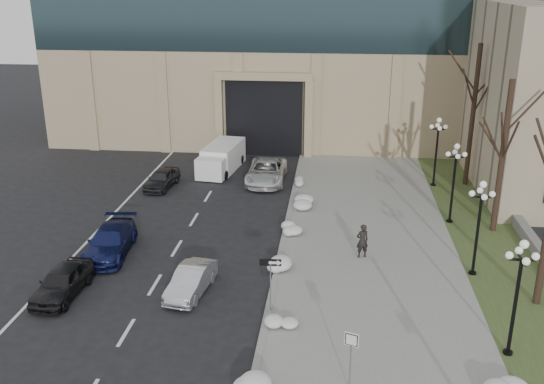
{
  "coord_description": "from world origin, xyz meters",
  "views": [
    {
      "loc": [
        1.54,
        -14.2,
        13.48
      ],
      "look_at": [
        -1.42,
        13.54,
        3.5
      ],
      "focal_mm": 40.0,
      "sensor_mm": 36.0,
      "label": 1
    }
  ],
  "objects": [
    {
      "name": "pedestrian",
      "position": [
        3.1,
        13.76,
        1.0
      ],
      "size": [
        0.75,
        0.62,
        1.77
      ],
      "primitive_type": "imported",
      "rotation": [
        0.0,
        0.0,
        3.5
      ],
      "color": "black",
      "rests_on": "sidewalk"
    },
    {
      "name": "tree_far",
      "position": [
        10.5,
        26.0,
        6.15
      ],
      "size": [
        3.2,
        3.2,
        9.5
      ],
      "color": "black",
      "rests_on": "ground"
    },
    {
      "name": "sidewalk",
      "position": [
        3.5,
        14.0,
        0.06
      ],
      "size": [
        9.0,
        40.0,
        0.12
      ],
      "primitive_type": "cube",
      "color": "gray",
      "rests_on": "ground"
    },
    {
      "name": "curb",
      "position": [
        -1.0,
        14.0,
        0.07
      ],
      "size": [
        0.3,
        40.0,
        0.14
      ],
      "primitive_type": "cube",
      "color": "gray",
      "rests_on": "ground"
    },
    {
      "name": "tree_mid",
      "position": [
        10.5,
        18.0,
        5.5
      ],
      "size": [
        3.2,
        3.2,
        8.5
      ],
      "color": "black",
      "rests_on": "ground"
    },
    {
      "name": "car_b",
      "position": [
        -4.63,
        9.45,
        0.61
      ],
      "size": [
        1.81,
        3.86,
        1.23
      ],
      "primitive_type": "imported",
      "rotation": [
        0.0,
        0.0,
        -0.14
      ],
      "color": "#B3B5BB",
      "rests_on": "ground"
    },
    {
      "name": "snow_clump_e",
      "position": [
        -0.75,
        16.27,
        0.3
      ],
      "size": [
        1.1,
        1.6,
        0.36
      ],
      "primitive_type": "ellipsoid",
      "color": "white",
      "rests_on": "sidewalk"
    },
    {
      "name": "snow_clump_f",
      "position": [
        -0.43,
        20.47,
        0.3
      ],
      "size": [
        1.1,
        1.6,
        0.36
      ],
      "primitive_type": "ellipsoid",
      "color": "white",
      "rests_on": "sidewalk"
    },
    {
      "name": "keep_sign",
      "position": [
        2.34,
        3.27,
        1.71
      ],
      "size": [
        0.48,
        0.21,
        2.32
      ],
      "rotation": [
        0.0,
        0.0,
        -0.34
      ],
      "color": "slate",
      "rests_on": "ground"
    },
    {
      "name": "snow_clump_g",
      "position": [
        -0.72,
        24.7,
        0.3
      ],
      "size": [
        1.1,
        1.6,
        0.36
      ],
      "primitive_type": "ellipsoid",
      "color": "white",
      "rests_on": "sidewalk"
    },
    {
      "name": "lamppost_a",
      "position": [
        8.3,
        6.0,
        3.07
      ],
      "size": [
        1.18,
        1.18,
        4.76
      ],
      "color": "black",
      "rests_on": "ground"
    },
    {
      "name": "lamppost_b",
      "position": [
        8.3,
        12.5,
        3.07
      ],
      "size": [
        1.18,
        1.18,
        4.76
      ],
      "color": "black",
      "rests_on": "ground"
    },
    {
      "name": "one_way_sign",
      "position": [
        -0.74,
        8.1,
        2.08
      ],
      "size": [
        0.94,
        0.26,
        2.52
      ],
      "rotation": [
        0.0,
        0.0,
        0.05
      ],
      "color": "slate",
      "rests_on": "ground"
    },
    {
      "name": "stone_wall",
      "position": [
        12.0,
        16.0,
        0.35
      ],
      "size": [
        0.5,
        30.0,
        0.7
      ],
      "primitive_type": "cube",
      "color": "gray",
      "rests_on": "ground"
    },
    {
      "name": "lamppost_c",
      "position": [
        8.3,
        19.0,
        3.07
      ],
      "size": [
        1.18,
        1.18,
        4.76
      ],
      "color": "black",
      "rests_on": "ground"
    },
    {
      "name": "car_e",
      "position": [
        -9.92,
        23.35,
        0.64
      ],
      "size": [
        1.93,
        3.91,
        1.28
      ],
      "primitive_type": "imported",
      "rotation": [
        0.0,
        0.0,
        -0.11
      ],
      "color": "#2C2D31",
      "rests_on": "ground"
    },
    {
      "name": "snow_clump_c",
      "position": [
        -0.33,
        6.84,
        0.3
      ],
      "size": [
        1.1,
        1.6,
        0.36
      ],
      "primitive_type": "ellipsoid",
      "color": "white",
      "rests_on": "sidewalk"
    },
    {
      "name": "car_c",
      "position": [
        -9.67,
        12.97,
        0.71
      ],
      "size": [
        2.37,
        5.02,
        1.42
      ],
      "primitive_type": "imported",
      "rotation": [
        0.0,
        0.0,
        0.08
      ],
      "color": "navy",
      "rests_on": "ground"
    },
    {
      "name": "lamppost_d",
      "position": [
        8.3,
        25.5,
        3.07
      ],
      "size": [
        1.18,
        1.18,
        4.76
      ],
      "color": "black",
      "rests_on": "ground"
    },
    {
      "name": "grass_strip",
      "position": [
        10.0,
        14.0,
        0.05
      ],
      "size": [
        4.0,
        40.0,
        0.1
      ],
      "primitive_type": "cube",
      "color": "#3A4A25",
      "rests_on": "ground"
    },
    {
      "name": "car_d",
      "position": [
        -3.06,
        25.31,
        0.76
      ],
      "size": [
        2.53,
        5.46,
        1.52
      ],
      "primitive_type": "imported",
      "rotation": [
        0.0,
        0.0,
        0.0
      ],
      "color": "silver",
      "rests_on": "ground"
    },
    {
      "name": "car_a",
      "position": [
        -10.26,
        8.61,
        0.68
      ],
      "size": [
        1.76,
        4.06,
        1.36
      ],
      "primitive_type": "imported",
      "rotation": [
        0.0,
        0.0,
        -0.04
      ],
      "color": "black",
      "rests_on": "ground"
    },
    {
      "name": "box_truck",
      "position": [
        -6.64,
        27.6,
        0.9
      ],
      "size": [
        2.73,
        6.08,
        1.86
      ],
      "rotation": [
        0.0,
        0.0,
        -0.13
      ],
      "color": "white",
      "rests_on": "ground"
    },
    {
      "name": "snow_clump_d",
      "position": [
        -0.75,
        11.78,
        0.3
      ],
      "size": [
        1.1,
        1.6,
        0.36
      ],
      "primitive_type": "ellipsoid",
      "color": "white",
      "rests_on": "sidewalk"
    }
  ]
}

